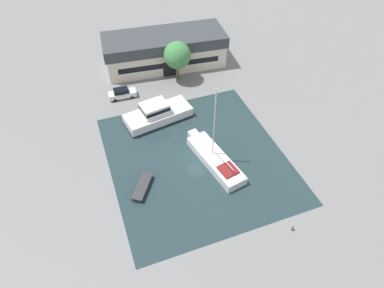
# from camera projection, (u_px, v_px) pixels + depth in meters

# --- Properties ---
(ground_plane) EXTENTS (440.00, 440.00, 0.00)m
(ground_plane) POSITION_uv_depth(u_px,v_px,m) (197.00, 158.00, 48.74)
(ground_plane) COLOR slate
(water_canal) EXTENTS (24.14, 26.29, 0.01)m
(water_canal) POSITION_uv_depth(u_px,v_px,m) (197.00, 158.00, 48.74)
(water_canal) COLOR #23383D
(water_canal) RESTS_ON ground
(warehouse_building) EXTENTS (23.10, 10.54, 6.11)m
(warehouse_building) POSITION_uv_depth(u_px,v_px,m) (165.00, 50.00, 64.06)
(warehouse_building) COLOR beige
(warehouse_building) RESTS_ON ground
(quay_tree_near_building) EXTENTS (4.77, 4.77, 7.32)m
(quay_tree_near_building) POSITION_uv_depth(u_px,v_px,m) (177.00, 55.00, 59.18)
(quay_tree_near_building) COLOR brown
(quay_tree_near_building) RESTS_ON ground
(parked_car) EXTENTS (4.70, 1.93, 1.75)m
(parked_car) POSITION_uv_depth(u_px,v_px,m) (122.00, 93.00, 58.18)
(parked_car) COLOR silver
(parked_car) RESTS_ON ground
(sailboat_moored) EXTENTS (4.95, 12.00, 12.27)m
(sailboat_moored) POSITION_uv_depth(u_px,v_px,m) (215.00, 159.00, 47.64)
(sailboat_moored) COLOR silver
(sailboat_moored) RESTS_ON water_canal
(motor_cruiser) EXTENTS (11.16, 5.99, 3.27)m
(motor_cruiser) POSITION_uv_depth(u_px,v_px,m) (157.00, 114.00, 53.84)
(motor_cruiser) COLOR silver
(motor_cruiser) RESTS_ON water_canal
(small_dinghy) EXTENTS (3.72, 4.59, 0.72)m
(small_dinghy) POSITION_uv_depth(u_px,v_px,m) (142.00, 187.00, 44.57)
(small_dinghy) COLOR #23282D
(small_dinghy) RESTS_ON water_canal
(mooring_bollard) EXTENTS (0.25, 0.25, 0.70)m
(mooring_bollard) POSITION_uv_depth(u_px,v_px,m) (293.00, 228.00, 40.27)
(mooring_bollard) COLOR #47474C
(mooring_bollard) RESTS_ON ground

